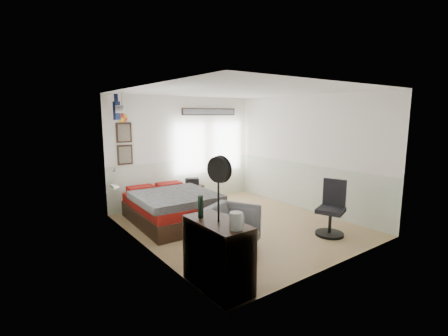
# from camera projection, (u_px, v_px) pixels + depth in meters

# --- Properties ---
(ground_plane) EXTENTS (4.00, 4.50, 0.01)m
(ground_plane) POSITION_uv_depth(u_px,v_px,m) (239.00, 225.00, 6.68)
(ground_plane) COLOR #A08156
(room_shell) EXTENTS (4.02, 4.52, 2.71)m
(room_shell) POSITION_uv_depth(u_px,v_px,m) (231.00, 147.00, 6.52)
(room_shell) COLOR white
(room_shell) RESTS_ON ground_plane
(wall_decor) EXTENTS (3.55, 1.32, 1.44)m
(wall_decor) POSITION_uv_depth(u_px,v_px,m) (147.00, 121.00, 7.25)
(wall_decor) COLOR #2E2217
(wall_decor) RESTS_ON room_shell
(bed) EXTENTS (1.57, 2.13, 0.67)m
(bed) POSITION_uv_depth(u_px,v_px,m) (171.00, 207.00, 6.81)
(bed) COLOR #372517
(bed) RESTS_ON ground_plane
(dresser) EXTENTS (0.48, 1.00, 0.90)m
(dresser) POSITION_uv_depth(u_px,v_px,m) (218.00, 254.00, 4.23)
(dresser) COLOR #372517
(dresser) RESTS_ON ground_plane
(armchair) EXTENTS (1.06, 1.07, 0.73)m
(armchair) POSITION_uv_depth(u_px,v_px,m) (232.00, 227.00, 5.49)
(armchair) COLOR gray
(armchair) RESTS_ON ground_plane
(nightstand) EXTENTS (0.56, 0.48, 0.49)m
(nightstand) POSITION_uv_depth(u_px,v_px,m) (192.00, 195.00, 8.17)
(nightstand) COLOR #372517
(nightstand) RESTS_ON ground_plane
(task_chair) EXTENTS (0.60, 0.60, 1.05)m
(task_chair) POSITION_uv_depth(u_px,v_px,m) (331.00, 213.00, 6.10)
(task_chair) COLOR black
(task_chair) RESTS_ON ground_plane
(kettle) EXTENTS (0.18, 0.16, 0.21)m
(kettle) POSITION_uv_depth(u_px,v_px,m) (236.00, 221.00, 3.85)
(kettle) COLOR silver
(kettle) RESTS_ON dresser
(bottle) EXTENTS (0.07, 0.07, 0.30)m
(bottle) POSITION_uv_depth(u_px,v_px,m) (201.00, 207.00, 4.28)
(bottle) COLOR black
(bottle) RESTS_ON dresser
(stand_fan) EXTENTS (0.17, 0.34, 0.85)m
(stand_fan) POSITION_uv_depth(u_px,v_px,m) (219.00, 171.00, 4.04)
(stand_fan) COLOR black
(stand_fan) RESTS_ON dresser
(black_bag) EXTENTS (0.38, 0.31, 0.19)m
(black_bag) POSITION_uv_depth(u_px,v_px,m) (192.00, 182.00, 8.12)
(black_bag) COLOR black
(black_bag) RESTS_ON nightstand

